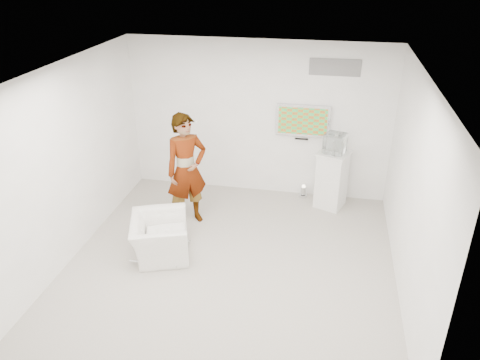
{
  "coord_description": "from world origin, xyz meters",
  "views": [
    {
      "loc": [
        1.3,
        -5.9,
        4.42
      ],
      "look_at": [
        0.02,
        0.6,
        1.13
      ],
      "focal_mm": 35.0,
      "sensor_mm": 36.0,
      "label": 1
    }
  ],
  "objects_px": {
    "person": "(187,170)",
    "floor_uplight": "(303,191)",
    "tv": "(303,121)",
    "pedestal": "(332,180)",
    "armchair": "(160,237)"
  },
  "relations": [
    {
      "from": "floor_uplight",
      "to": "tv",
      "type": "bearing_deg",
      "value": 134.97
    },
    {
      "from": "person",
      "to": "floor_uplight",
      "type": "xyz_separation_m",
      "value": [
        1.96,
        1.29,
        -0.88
      ]
    },
    {
      "from": "person",
      "to": "armchair",
      "type": "xyz_separation_m",
      "value": [
        -0.15,
        -1.08,
        -0.69
      ]
    },
    {
      "from": "armchair",
      "to": "floor_uplight",
      "type": "xyz_separation_m",
      "value": [
        2.1,
        2.37,
        -0.2
      ]
    },
    {
      "from": "person",
      "to": "floor_uplight",
      "type": "bearing_deg",
      "value": -6.15
    },
    {
      "from": "armchair",
      "to": "pedestal",
      "type": "relative_size",
      "value": 0.9
    },
    {
      "from": "person",
      "to": "floor_uplight",
      "type": "distance_m",
      "value": 2.51
    },
    {
      "from": "person",
      "to": "armchair",
      "type": "distance_m",
      "value": 1.29
    },
    {
      "from": "pedestal",
      "to": "armchair",
      "type": "bearing_deg",
      "value": -140.86
    },
    {
      "from": "tv",
      "to": "pedestal",
      "type": "xyz_separation_m",
      "value": [
        0.62,
        -0.34,
        -1.0
      ]
    },
    {
      "from": "person",
      "to": "pedestal",
      "type": "xyz_separation_m",
      "value": [
        2.47,
        1.05,
        -0.46
      ]
    },
    {
      "from": "armchair",
      "to": "pedestal",
      "type": "distance_m",
      "value": 3.39
    },
    {
      "from": "armchair",
      "to": "pedestal",
      "type": "xyz_separation_m",
      "value": [
        2.62,
        2.13,
        0.23
      ]
    },
    {
      "from": "person",
      "to": "pedestal",
      "type": "height_order",
      "value": "person"
    },
    {
      "from": "pedestal",
      "to": "floor_uplight",
      "type": "relative_size",
      "value": 4.39
    }
  ]
}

